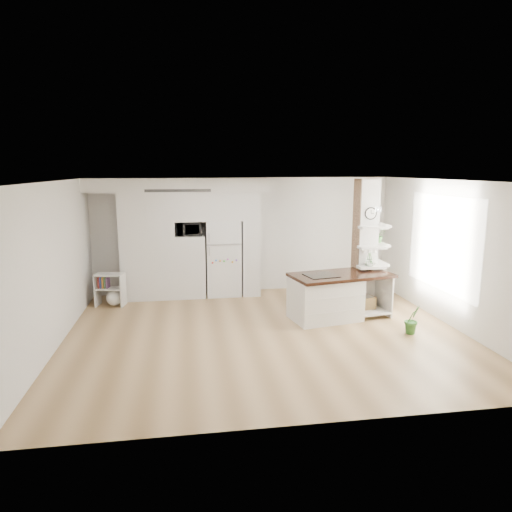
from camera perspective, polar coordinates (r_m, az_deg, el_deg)
The scene contains 14 objects.
floor at distance 8.29m, azimuth 1.19°, elevation -9.62°, with size 7.00×6.00×0.01m, color tan.
room at distance 7.83m, azimuth 1.25°, elevation 3.20°, with size 7.04×6.04×2.72m.
cabinet_wall at distance 10.41m, azimuth -9.24°, elevation 3.03°, with size 4.00×0.71×2.70m.
refrigerator at distance 10.56m, azimuth -4.12°, elevation -0.22°, with size 0.78×0.69×1.75m.
column at distance 9.66m, azimuth 14.07°, elevation 1.32°, with size 0.69×0.90×2.70m.
window at distance 9.40m, azimuth 22.27°, elevation 1.49°, with size 2.40×2.40×0.00m, color white.
pendant_light at distance 8.41m, azimuth 12.61°, elevation 5.29°, with size 0.12×0.12×0.10m, color white.
kitchen_island at distance 9.04m, azimuth 9.31°, elevation -4.92°, with size 2.11×1.29×1.45m.
bookshelf at distance 10.27m, azimuth -17.61°, elevation -4.27°, with size 0.65×0.45×0.70m.
floor_plant_a at distance 8.65m, azimuth 18.95°, elevation -7.50°, with size 0.29×0.23×0.53m, color #3B8033.
floor_plant_b at distance 10.67m, azimuth 15.66°, elevation -3.98°, with size 0.27×0.27×0.48m, color #3B8033.
microwave at distance 10.36m, azimuth -8.29°, elevation 3.37°, with size 0.54×0.37×0.30m, color #2D2D2D.
shelf_plant at distance 9.89m, azimuth 15.08°, elevation 2.50°, with size 0.27×0.23×0.30m, color #3B8033.
decor_bowl at distance 9.48m, azimuth 14.07°, elevation -1.01°, with size 0.22×0.22×0.05m, color white.
Camera 1 is at (-1.35, -7.64, 2.90)m, focal length 32.00 mm.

